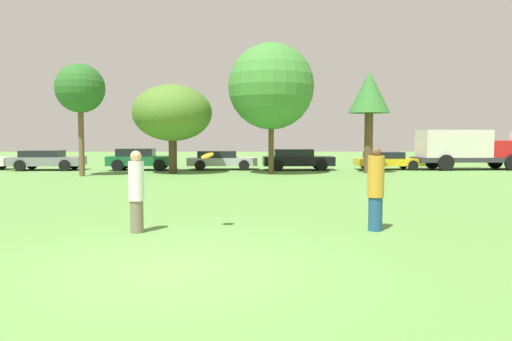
{
  "coord_description": "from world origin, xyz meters",
  "views": [
    {
      "loc": [
        1.16,
        -7.87,
        2.13
      ],
      "look_at": [
        1.44,
        4.33,
        1.28
      ],
      "focal_mm": 34.84,
      "sensor_mm": 36.0,
      "label": 1
    }
  ],
  "objects": [
    {
      "name": "ground_plane",
      "position": [
        0.0,
        0.0,
        0.0
      ],
      "size": [
        120.0,
        120.0,
        0.0
      ],
      "primitive_type": "plane",
      "color": "#5B8E42"
    },
    {
      "name": "person_thrower",
      "position": [
        -1.21,
        3.02,
        0.92
      ],
      "size": [
        0.34,
        0.34,
        1.81
      ],
      "rotation": [
        0.0,
        0.0,
        0.02
      ],
      "color": "#726651",
      "rests_on": "ground"
    },
    {
      "name": "person_catcher",
      "position": [
        4.1,
        3.12,
        0.95
      ],
      "size": [
        0.37,
        0.37,
        1.88
      ],
      "rotation": [
        0.0,
        0.0,
        -3.12
      ],
      "color": "navy",
      "rests_on": "ground"
    },
    {
      "name": "frisbee",
      "position": [
        0.32,
        3.33,
        1.69
      ],
      "size": [
        0.31,
        0.29,
        0.18
      ],
      "color": "orange"
    },
    {
      "name": "tree_0",
      "position": [
        -7.48,
        18.61,
        4.59
      ],
      "size": [
        2.58,
        2.58,
        5.93
      ],
      "color": "brown",
      "rests_on": "ground"
    },
    {
      "name": "tree_1",
      "position": [
        -2.93,
        20.48,
        3.42
      ],
      "size": [
        4.48,
        4.48,
        5.04
      ],
      "color": "#473323",
      "rests_on": "ground"
    },
    {
      "name": "tree_2",
      "position": [
        2.64,
        19.82,
        4.87
      ],
      "size": [
        4.77,
        4.77,
        7.26
      ],
      "color": "brown",
      "rests_on": "ground"
    },
    {
      "name": "tree_3",
      "position": [
        8.26,
        20.41,
        4.46
      ],
      "size": [
        2.36,
        2.36,
        5.81
      ],
      "color": "brown",
      "rests_on": "ground"
    },
    {
      "name": "parked_car_grey",
      "position": [
        -11.22,
        23.35,
        0.67
      ],
      "size": [
        4.36,
        2.17,
        1.24
      ],
      "rotation": [
        0.0,
        0.0,
        0.03
      ],
      "color": "slate",
      "rests_on": "ground"
    },
    {
      "name": "parked_car_green",
      "position": [
        -5.39,
        23.18,
        0.72
      ],
      "size": [
        4.08,
        2.1,
        1.35
      ],
      "rotation": [
        0.0,
        0.0,
        0.03
      ],
      "color": "#196633",
      "rests_on": "ground"
    },
    {
      "name": "parked_car_silver",
      "position": [
        -0.35,
        23.63,
        0.64
      ],
      "size": [
        4.43,
        2.16,
        1.19
      ],
      "rotation": [
        0.0,
        0.0,
        0.03
      ],
      "color": "#B2B2B7",
      "rests_on": "ground"
    },
    {
      "name": "parked_car_black",
      "position": [
        4.44,
        23.14,
        0.69
      ],
      "size": [
        4.44,
        2.0,
        1.31
      ],
      "rotation": [
        0.0,
        0.0,
        0.03
      ],
      "color": "black",
      "rests_on": "ground"
    },
    {
      "name": "parked_car_yellow",
      "position": [
        10.21,
        23.37,
        0.6
      ],
      "size": [
        4.19,
        2.04,
        1.13
      ],
      "rotation": [
        0.0,
        0.0,
        0.03
      ],
      "color": "gold",
      "rests_on": "ground"
    },
    {
      "name": "delivery_truck_red",
      "position": [
        15.14,
        23.26,
        1.38
      ],
      "size": [
        6.83,
        2.43,
        2.52
      ],
      "rotation": [
        0.0,
        0.0,
        0.03
      ],
      "color": "#2D2D33",
      "rests_on": "ground"
    }
  ]
}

